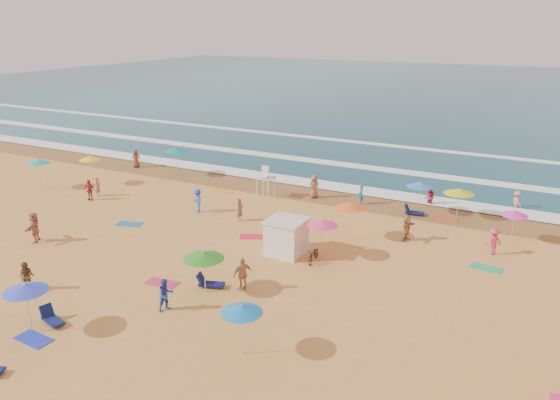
% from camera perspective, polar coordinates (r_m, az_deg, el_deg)
% --- Properties ---
extents(ground, '(220.00, 220.00, 0.00)m').
position_cam_1_polar(ground, '(33.18, -6.83, -5.02)').
color(ground, gold).
rests_on(ground, ground).
extents(ocean, '(220.00, 140.00, 0.18)m').
position_cam_1_polar(ocean, '(111.11, 18.82, 10.59)').
color(ocean, '#0C4756').
rests_on(ocean, ground).
extents(wet_sand, '(220.00, 220.00, 0.00)m').
position_cam_1_polar(wet_sand, '(43.36, 2.51, 0.76)').
color(wet_sand, olive).
rests_on(wet_sand, ground).
extents(surf_foam, '(200.00, 18.70, 0.05)m').
position_cam_1_polar(surf_foam, '(51.15, 6.76, 3.49)').
color(surf_foam, white).
rests_on(surf_foam, ground).
extents(cabana, '(2.00, 2.00, 2.00)m').
position_cam_1_polar(cabana, '(31.87, 0.66, -3.94)').
color(cabana, white).
rests_on(cabana, ground).
extents(cabana_roof, '(2.20, 2.20, 0.12)m').
position_cam_1_polar(cabana_roof, '(31.48, 0.67, -2.16)').
color(cabana_roof, silver).
rests_on(cabana_roof, cabana).
extents(bicycle, '(0.75, 1.69, 0.86)m').
position_cam_1_polar(bicycle, '(31.09, 3.54, -5.71)').
color(bicycle, black).
rests_on(bicycle, ground).
extents(lifeguard_stand, '(1.20, 1.20, 2.10)m').
position_cam_1_polar(lifeguard_stand, '(42.03, -1.52, 1.69)').
color(lifeguard_stand, white).
rests_on(lifeguard_stand, ground).
extents(beach_umbrellas, '(61.00, 27.06, 0.80)m').
position_cam_1_polar(beach_umbrellas, '(32.68, -4.17, -1.32)').
color(beach_umbrellas, green).
rests_on(beach_umbrellas, ground).
extents(loungers, '(52.96, 26.69, 0.34)m').
position_cam_1_polar(loungers, '(26.95, 2.11, -10.29)').
color(loungers, '#0F214E').
rests_on(loungers, ground).
extents(towels, '(42.08, 26.44, 0.03)m').
position_cam_1_polar(towels, '(32.33, -9.35, -5.76)').
color(towels, red).
rests_on(towels, ground).
extents(beachgoers, '(44.46, 26.23, 2.15)m').
position_cam_1_polar(beachgoers, '(36.59, -5.72, -1.35)').
color(beachgoers, '#AC7C4F').
rests_on(beachgoers, ground).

